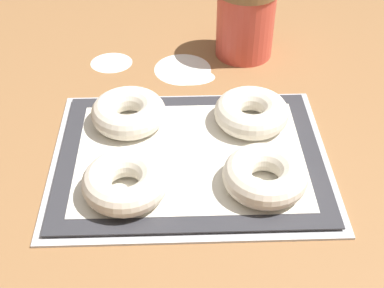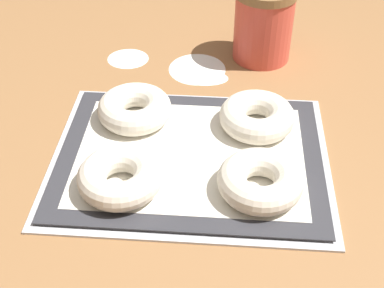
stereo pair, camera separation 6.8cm
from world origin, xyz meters
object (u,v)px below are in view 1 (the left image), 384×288
Objects in this scene: bagel_front_right at (265,175)px; flour_canister at (245,20)px; bagel_front_left at (125,182)px; baking_tray at (192,158)px; bagel_back_right at (251,112)px; bagel_back_left at (129,112)px.

bagel_front_right is 0.41m from flour_canister.
bagel_front_left is 1.00× the size of bagel_front_right.
bagel_front_left is 0.20m from bagel_front_right.
bagel_front_right is (0.10, -0.07, 0.03)m from baking_tray.
flour_canister is (0.01, 0.25, 0.04)m from bagel_back_right.
baking_tray is at bearing 144.48° from bagel_front_right.
bagel_front_right and bagel_back_left have the same top height.
bagel_front_right is at bearing -35.52° from baking_tray.
baking_tray is 0.13m from bagel_front_left.
bagel_back_left is 0.21m from bagel_back_right.
bagel_back_right is (0.20, 0.16, 0.00)m from bagel_front_left.
bagel_back_right is (0.21, -0.01, 0.00)m from bagel_back_left.
bagel_front_right is 0.26m from bagel_back_left.
flour_canister is at bearing 70.36° from baking_tray.
bagel_back_right is at bearing -93.27° from flour_canister.
bagel_back_right is 0.25m from flour_canister.
bagel_front_right is at bearing -89.27° from bagel_back_right.
bagel_front_right is (0.20, 0.01, 0.00)m from bagel_front_left.
bagel_back_right is at bearing 37.59° from baking_tray.
bagel_front_right is at bearing 1.97° from bagel_front_left.
flour_canister is at bearing 47.60° from bagel_back_left.
baking_tray is 3.50× the size of bagel_back_right.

